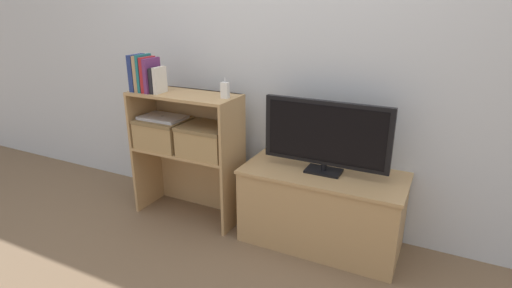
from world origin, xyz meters
name	(u,v)px	position (x,y,z in m)	size (l,w,h in m)	color
ground_plane	(245,242)	(0.00, 0.00, 0.00)	(16.00, 16.00, 0.00)	brown
wall_back	(278,52)	(0.00, 0.49, 1.20)	(10.00, 0.05, 2.40)	silver
tv_stand	(321,208)	(0.44, 0.23, 0.26)	(1.02, 0.48, 0.51)	tan
tv	(326,135)	(0.44, 0.23, 0.76)	(0.79, 0.14, 0.46)	black
bookshelf_lower_tier	(193,171)	(-0.55, 0.23, 0.32)	(0.78, 0.33, 0.52)	tan
bookshelf_upper_tier	(190,112)	(-0.55, 0.22, 0.78)	(0.78, 0.33, 0.41)	tan
book_navy	(137,73)	(-0.89, 0.10, 1.05)	(0.04, 0.15, 0.25)	navy
book_tan	(141,73)	(-0.86, 0.10, 1.05)	(0.03, 0.14, 0.25)	tan
book_teal	(144,73)	(-0.83, 0.10, 1.05)	(0.02, 0.14, 0.25)	#1E7075
book_crimson	(148,74)	(-0.80, 0.10, 1.05)	(0.04, 0.14, 0.24)	#B22328
book_plum	(152,75)	(-0.76, 0.10, 1.04)	(0.03, 0.16, 0.23)	#6B2D66
book_charcoal	(156,80)	(-0.73, 0.10, 1.01)	(0.03, 0.12, 0.17)	#232328
book_ivory	(160,80)	(-0.70, 0.10, 1.02)	(0.03, 0.12, 0.18)	silver
baby_monitor	(225,90)	(-0.22, 0.17, 0.98)	(0.05, 0.03, 0.13)	white
storage_basket_left	(164,131)	(-0.74, 0.15, 0.63)	(0.35, 0.30, 0.21)	tan
storage_basket_right	(207,139)	(-0.37, 0.15, 0.63)	(0.35, 0.30, 0.21)	tan
laptop	(163,117)	(-0.74, 0.15, 0.74)	(0.31, 0.21, 0.02)	#BCBCC1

